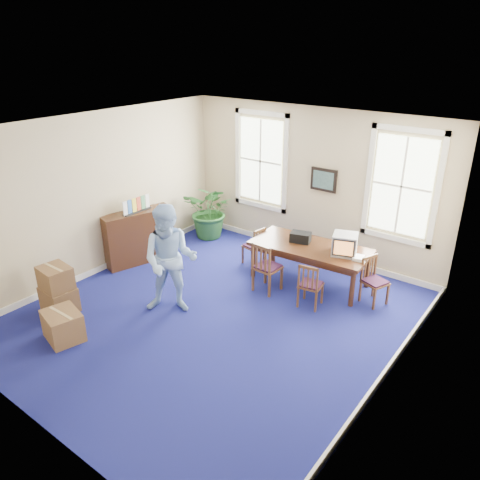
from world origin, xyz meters
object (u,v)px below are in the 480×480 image
Objects in this scene: chair_near_left at (268,266)px; man at (170,260)px; credenza at (139,236)px; crt_tv at (345,244)px; cardboard_boxes at (71,289)px; potted_plant at (211,211)px; conference_table at (309,264)px.

chair_near_left is 0.51× the size of man.
credenza is at bearing 14.49° from chair_near_left.
chair_near_left is 0.67× the size of credenza.
crt_tv reaches higher than cardboard_boxes.
potted_plant reaches higher than credenza.
credenza is at bearing 106.08° from cardboard_boxes.
crt_tv is 3.70m from potted_plant.
credenza is 2.19m from cardboard_boxes.
conference_table is 0.89m from crt_tv.
crt_tv is at bearing 36.05° from credenza.
man is 3.34m from potted_plant.
crt_tv reaches higher than conference_table.
conference_table is 2.27× the size of chair_near_left.
potted_plant is at bearing 85.56° from man.
crt_tv is 0.47× the size of chair_near_left.
man reaches higher than chair_near_left.
chair_near_left is at bearing 49.79° from cardboard_boxes.
crt_tv is 1.48m from chair_near_left.
chair_near_left reaches higher than conference_table.
potted_plant is at bearing 95.76° from credenza.
cardboard_boxes is (-3.42, -3.53, -0.52)m from crt_tv.
cardboard_boxes is (-1.35, -1.11, -0.53)m from man.
conference_table is 0.91m from chair_near_left.
potted_plant is (-3.66, 0.51, -0.30)m from crt_tv.
chair_near_left is (-1.13, -0.83, -0.47)m from crt_tv.
crt_tv is 4.29m from credenza.
potted_plant is 4.05m from cardboard_boxes.
cardboard_boxes is (-2.75, -3.48, 0.06)m from conference_table.
cardboard_boxes is at bearing -153.71° from crt_tv.
cardboard_boxes is (-2.29, -2.70, -0.05)m from chair_near_left.
crt_tv is 0.30× the size of cardboard_boxes.
man is at bearing -61.52° from potted_plant.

